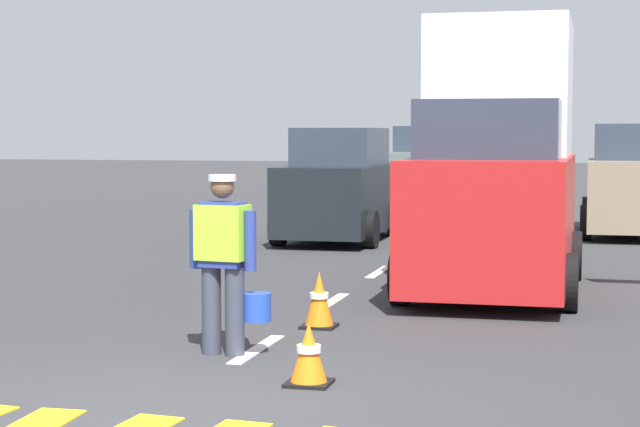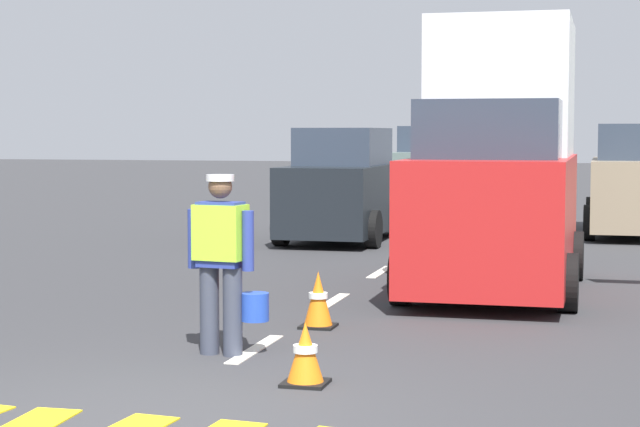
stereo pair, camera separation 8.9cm
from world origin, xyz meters
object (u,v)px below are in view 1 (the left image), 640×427
at_px(road_worker, 225,255).
at_px(car_parked_far, 635,184).
at_px(car_oncoming_second, 426,169).
at_px(traffic_cone_near, 309,354).
at_px(delivery_truck, 497,167).
at_px(car_oncoming_lead, 340,189).
at_px(car_oncoming_third, 446,162).
at_px(traffic_cone_far, 319,300).

distance_m(road_worker, car_parked_far, 13.94).
bearing_deg(car_oncoming_second, traffic_cone_near, -83.80).
relative_size(traffic_cone_near, delivery_truck, 0.11).
distance_m(traffic_cone_near, car_oncoming_lead, 12.09).
bearing_deg(traffic_cone_near, car_parked_far, 78.22).
bearing_deg(delivery_truck, car_oncoming_lead, 120.58).
xyz_separation_m(traffic_cone_near, car_parked_far, (2.99, 14.33, 0.78)).
distance_m(delivery_truck, car_oncoming_third, 23.35).
bearing_deg(traffic_cone_far, traffic_cone_near, -77.64).
bearing_deg(car_parked_far, car_oncoming_third, 111.48).
height_order(traffic_cone_near, traffic_cone_far, traffic_cone_far).
height_order(traffic_cone_near, car_oncoming_second, car_oncoming_second).
bearing_deg(road_worker, car_oncoming_lead, 97.58).
bearing_deg(road_worker, car_oncoming_second, 93.63).
relative_size(car_parked_far, car_oncoming_third, 1.12).
xyz_separation_m(road_worker, car_oncoming_lead, (-1.44, 10.82, 0.06)).
bearing_deg(car_oncoming_lead, traffic_cone_near, -78.08).
distance_m(car_oncoming_second, car_oncoming_third, 7.04).
height_order(traffic_cone_far, car_parked_far, car_parked_far).
bearing_deg(traffic_cone_far, car_oncoming_third, 94.78).
xyz_separation_m(road_worker, traffic_cone_near, (1.05, -0.99, -0.68)).
bearing_deg(road_worker, car_parked_far, 73.15).
bearing_deg(traffic_cone_near, car_oncoming_second, 96.20).
bearing_deg(delivery_truck, car_oncoming_third, 99.25).
height_order(road_worker, car_oncoming_third, car_oncoming_third).
distance_m(traffic_cone_far, car_oncoming_second, 19.45).
relative_size(delivery_truck, car_parked_far, 1.07).
distance_m(car_parked_far, car_oncoming_third, 15.73).
distance_m(road_worker, delivery_truck, 5.39).
bearing_deg(car_parked_far, car_oncoming_second, 125.20).
xyz_separation_m(car_oncoming_second, car_parked_far, (5.37, -7.61, -0.00)).
relative_size(road_worker, car_oncoming_second, 0.39).
bearing_deg(car_oncoming_lead, delivery_truck, -59.42).
distance_m(traffic_cone_far, delivery_truck, 3.91).
height_order(traffic_cone_far, car_oncoming_third, car_oncoming_third).
bearing_deg(car_oncoming_second, car_oncoming_third, 93.17).
height_order(traffic_cone_near, car_parked_far, car_parked_far).
bearing_deg(traffic_cone_near, road_worker, 136.74).
xyz_separation_m(car_parked_far, car_oncoming_third, (-5.76, 14.64, -0.00)).
bearing_deg(car_parked_far, traffic_cone_far, -106.85).
xyz_separation_m(car_oncoming_second, car_oncoming_third, (-0.39, 7.02, -0.00)).
height_order(traffic_cone_near, delivery_truck, delivery_truck).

